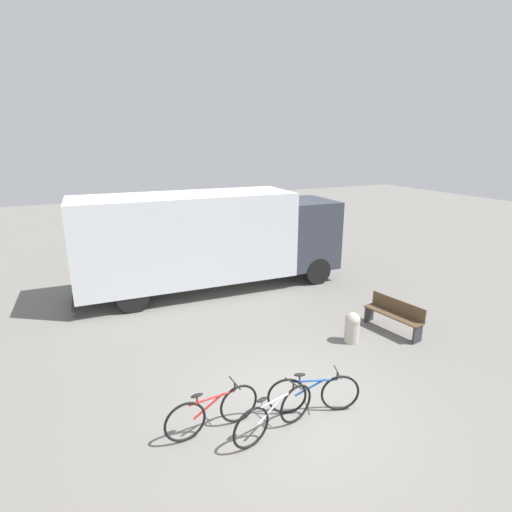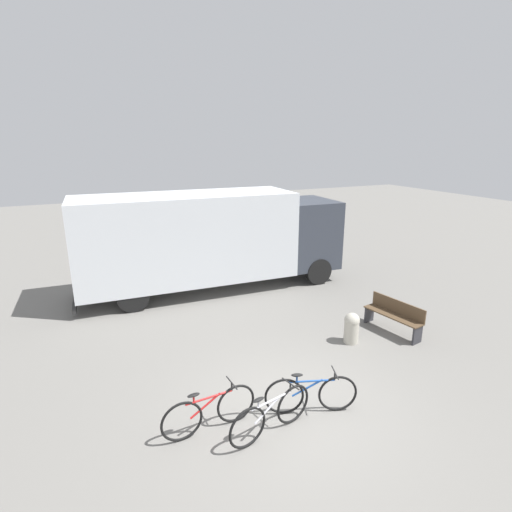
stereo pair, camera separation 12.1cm
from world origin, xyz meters
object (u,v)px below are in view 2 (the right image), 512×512
delivery_truck (210,237)px  bicycle_near (210,411)px  bollard_near_bench (352,327)px  bicycle_middle (271,414)px  bicycle_far (311,394)px  park_bench (394,315)px

delivery_truck → bicycle_near: bearing=-106.1°
bollard_near_bench → bicycle_middle: bearing=-147.9°
bicycle_near → bollard_near_bench: (4.24, 1.55, 0.03)m
bicycle_near → bicycle_far: same height
park_bench → bollard_near_bench: bearing=81.1°
park_bench → bicycle_near: park_bench is taller
park_bench → bicycle_middle: park_bench is taller
delivery_truck → bollard_near_bench: 5.66m
delivery_truck → bicycle_middle: bearing=-97.9°
park_bench → bicycle_far: (-3.77, -1.88, -0.09)m
delivery_truck → park_bench: (3.34, -5.13, -1.32)m
bicycle_middle → bollard_near_bench: bicycle_middle is taller
park_bench → bicycle_far: park_bench is taller
delivery_truck → bollard_near_bench: delivery_truck is taller
park_bench → bollard_near_bench: (-1.40, -0.01, -0.06)m
bicycle_middle → bollard_near_bench: size_ratio=2.17×
bicycle_far → delivery_truck: bearing=106.3°
bicycle_middle → bicycle_far: size_ratio=1.03×
bicycle_middle → bicycle_far: bearing=-0.1°
delivery_truck → bicycle_near: size_ratio=5.14×
delivery_truck → park_bench: size_ratio=5.36×
delivery_truck → bicycle_far: bearing=-90.7°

